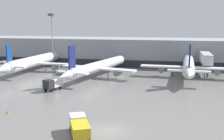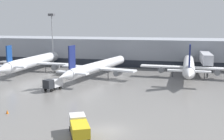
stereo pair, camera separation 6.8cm
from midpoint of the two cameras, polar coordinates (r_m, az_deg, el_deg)
name	(u,v)px [view 2 (the right image)]	position (r m, az deg, el deg)	size (l,w,h in m)	color
ground_plane	(112,130)	(39.57, -0.04, -12.15)	(320.00, 320.00, 0.00)	slate
terminal_building	(149,52)	(98.64, 7.63, 3.72)	(160.00, 28.91, 9.00)	gray
parked_jet_1	(35,61)	(88.19, -15.29, 1.73)	(24.08, 37.33, 8.75)	silver
parked_jet_2	(98,67)	(75.34, -2.91, 0.71)	(21.53, 34.37, 9.47)	silver
parked_jet_5	(189,66)	(77.14, 15.35, 0.86)	(25.57, 32.06, 9.72)	white
service_truck_0	(79,126)	(37.55, -6.69, -11.16)	(4.46, 6.29, 2.31)	gold
service_truck_2	(53,84)	(62.47, -11.94, -2.70)	(3.26, 4.75, 2.56)	silver
traffic_cone_1	(7,112)	(49.16, -20.49, -7.94)	(0.41, 0.41, 0.67)	orange
apron_light_mast_0	(52,25)	(95.61, -12.09, 9.00)	(1.80, 1.80, 17.40)	gray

